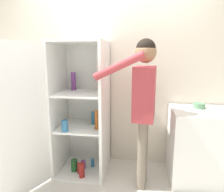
% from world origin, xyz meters
% --- Properties ---
extents(wall_back, '(7.00, 0.06, 2.55)m').
position_xyz_m(wall_back, '(0.00, 0.98, 1.27)').
color(wall_back, beige).
rests_on(wall_back, ground_plane).
extents(refrigerator, '(0.97, 1.24, 1.73)m').
position_xyz_m(refrigerator, '(-0.46, 0.52, 0.85)').
color(refrigerator, white).
rests_on(refrigerator, ground_plane).
extents(person, '(0.68, 0.54, 1.73)m').
position_xyz_m(person, '(0.44, 0.39, 1.12)').
color(person, '#726656').
rests_on(person, ground_plane).
extents(counter, '(0.80, 0.64, 0.90)m').
position_xyz_m(counter, '(1.20, 0.61, 0.45)').
color(counter, white).
rests_on(counter, ground_plane).
extents(bowl, '(0.15, 0.15, 0.06)m').
position_xyz_m(bowl, '(1.14, 0.72, 0.93)').
color(bowl, '#517F5B').
rests_on(bowl, counter).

